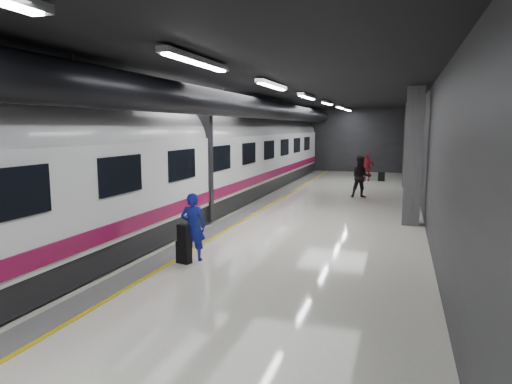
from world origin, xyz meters
The scene contains 9 objects.
ground centered at (0.00, 0.00, 0.00)m, with size 40.00×40.00×0.00m, color silver.
platform_hall centered at (-0.29, 0.96, 3.54)m, with size 10.02×40.02×4.51m.
train centered at (-3.25, 0.00, 2.07)m, with size 3.05×38.00×4.05m.
traveler_main centered at (-0.55, -3.95, 0.83)m, with size 0.60×0.40×1.66m, color #172BB1.
suitcase_main centered at (-0.65, -4.25, 0.27)m, with size 0.33×0.21×0.54m, color black.
shoulder_bag centered at (-0.63, -4.28, 0.74)m, with size 0.30×0.16×0.40m, color black.
traveler_far_a centered at (2.46, 7.46, 0.95)m, with size 0.92×0.72×1.89m, color black.
traveler_far_b centered at (2.22, 14.45, 0.81)m, with size 0.95×0.39×1.62m, color maroon.
suitcase_far centered at (3.09, 14.42, 0.28)m, with size 0.38×0.24×0.55m, color black.
Camera 1 is at (4.17, -13.74, 3.20)m, focal length 32.00 mm.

